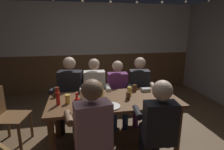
% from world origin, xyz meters
% --- Properties ---
extents(ground_plane, '(6.70, 6.70, 0.00)m').
position_xyz_m(ground_plane, '(0.00, 0.00, 0.00)').
color(ground_plane, brown).
extents(back_wall_upper, '(5.58, 0.12, 1.36)m').
position_xyz_m(back_wall_upper, '(0.00, 2.71, 1.71)').
color(back_wall_upper, beige).
extents(back_wall_wainscot, '(5.58, 0.12, 1.02)m').
position_xyz_m(back_wall_wainscot, '(0.00, 2.71, 0.51)').
color(back_wall_wainscot, brown).
rests_on(back_wall_wainscot, ground_plane).
extents(dining_table, '(1.88, 0.85, 0.74)m').
position_xyz_m(dining_table, '(0.00, 0.01, 0.64)').
color(dining_table, brown).
rests_on(dining_table, ground_plane).
extents(person_0, '(0.59, 0.59, 1.27)m').
position_xyz_m(person_0, '(-0.64, 0.68, 0.70)').
color(person_0, black).
rests_on(person_0, ground_plane).
extents(person_1, '(0.53, 0.52, 1.22)m').
position_xyz_m(person_1, '(-0.22, 0.66, 0.67)').
color(person_1, silver).
rests_on(person_1, ground_plane).
extents(person_2, '(0.51, 0.52, 1.17)m').
position_xyz_m(person_2, '(0.20, 0.66, 0.64)').
color(person_2, '#6B2D66').
rests_on(person_2, ground_plane).
extents(person_3, '(0.54, 0.57, 1.22)m').
position_xyz_m(person_3, '(0.62, 0.67, 0.67)').
color(person_3, black).
rests_on(person_3, ground_plane).
extents(person_4, '(0.55, 0.57, 1.26)m').
position_xyz_m(person_4, '(-0.39, -0.64, 0.69)').
color(person_4, '#B78493').
rests_on(person_4, ground_plane).
extents(person_5, '(0.53, 0.53, 1.21)m').
position_xyz_m(person_5, '(0.38, -0.63, 0.67)').
color(person_5, black).
rests_on(person_5, ground_plane).
extents(chair_empty_near_left, '(0.52, 0.52, 0.88)m').
position_xyz_m(chair_empty_near_left, '(-1.59, 0.34, 0.48)').
color(chair_empty_near_left, brown).
rests_on(chair_empty_near_left, ground_plane).
extents(table_candle, '(0.04, 0.04, 0.08)m').
position_xyz_m(table_candle, '(-0.24, 0.21, 0.78)').
color(table_candle, '#F9E08C').
rests_on(table_candle, dining_table).
extents(condiment_caddy, '(0.14, 0.10, 0.05)m').
position_xyz_m(condiment_caddy, '(0.57, 0.25, 0.77)').
color(condiment_caddy, '#B2B7BC').
rests_on(condiment_caddy, dining_table).
extents(plate_0, '(0.26, 0.26, 0.01)m').
position_xyz_m(plate_0, '(-0.11, -0.25, 0.75)').
color(plate_0, white).
rests_on(plate_0, dining_table).
extents(bottle_0, '(0.05, 0.05, 0.24)m').
position_xyz_m(bottle_0, '(-0.78, -0.04, 0.84)').
color(bottle_0, red).
rests_on(bottle_0, dining_table).
extents(bottle_1, '(0.06, 0.06, 0.25)m').
position_xyz_m(bottle_1, '(-0.18, 0.02, 0.84)').
color(bottle_1, gold).
rests_on(bottle_1, dining_table).
extents(bottle_2, '(0.06, 0.06, 0.25)m').
position_xyz_m(bottle_2, '(-0.53, -0.32, 0.84)').
color(bottle_2, red).
rests_on(bottle_2, dining_table).
extents(bottle_3, '(0.07, 0.07, 0.29)m').
position_xyz_m(bottle_3, '(0.64, -0.17, 0.86)').
color(bottle_3, gold).
rests_on(bottle_3, dining_table).
extents(pint_glass_0, '(0.06, 0.06, 0.14)m').
position_xyz_m(pint_glass_0, '(0.25, 0.09, 0.81)').
color(pint_glass_0, '#E5C64C').
rests_on(pint_glass_0, dining_table).
extents(pint_glass_1, '(0.06, 0.06, 0.11)m').
position_xyz_m(pint_glass_1, '(0.19, -0.04, 0.80)').
color(pint_glass_1, '#4C2D19').
rests_on(pint_glass_1, dining_table).
extents(pint_glass_2, '(0.07, 0.07, 0.13)m').
position_xyz_m(pint_glass_2, '(-0.34, -0.11, 0.81)').
color(pint_glass_2, '#4C2D19').
rests_on(pint_glass_2, dining_table).
extents(pint_glass_3, '(0.08, 0.08, 0.14)m').
position_xyz_m(pint_glass_3, '(-0.82, 0.30, 0.81)').
color(pint_glass_3, '#4C2D19').
rests_on(pint_glass_3, dining_table).
extents(pint_glass_4, '(0.07, 0.07, 0.15)m').
position_xyz_m(pint_glass_4, '(0.62, -0.35, 0.82)').
color(pint_glass_4, '#E5C64C').
rests_on(pint_glass_4, dining_table).
extents(pint_glass_5, '(0.07, 0.07, 0.12)m').
position_xyz_m(pint_glass_5, '(-0.65, -0.02, 0.80)').
color(pint_glass_5, '#E5C64C').
rests_on(pint_glass_5, dining_table).
extents(pint_glass_6, '(0.08, 0.08, 0.10)m').
position_xyz_m(pint_glass_6, '(0.40, 0.30, 0.80)').
color(pint_glass_6, '#4C2D19').
rests_on(pint_glass_6, dining_table).
extents(pint_glass_7, '(0.08, 0.08, 0.15)m').
position_xyz_m(pint_glass_7, '(-0.45, 0.12, 0.82)').
color(pint_glass_7, white).
rests_on(pint_glass_7, dining_table).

